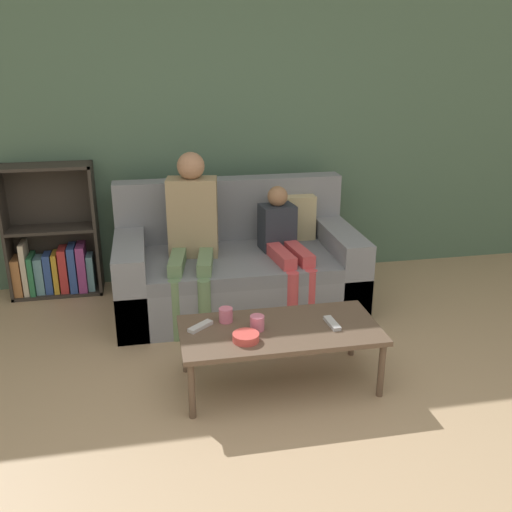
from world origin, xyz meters
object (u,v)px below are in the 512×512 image
at_px(bookshelf, 54,247).
at_px(person_adult, 192,226).
at_px(person_child, 284,243).
at_px(tv_remote_1, 332,323).
at_px(cup_near, 226,315).
at_px(coffee_table, 280,333).
at_px(couch, 238,268).
at_px(cup_far, 257,323).
at_px(snack_bowl, 246,337).
at_px(tv_remote_0, 200,326).

relative_size(bookshelf, person_adult, 0.88).
xyz_separation_m(person_child, tv_remote_1, (0.04, -1.04, -0.15)).
bearing_deg(person_adult, person_child, 4.28).
height_order(person_adult, person_child, person_adult).
bearing_deg(person_adult, cup_near, -74.19).
distance_m(coffee_table, cup_near, 0.34).
bearing_deg(cup_near, person_child, 57.07).
relative_size(couch, person_adult, 1.50).
bearing_deg(cup_far, coffee_table, -2.53).
xyz_separation_m(coffee_table, snack_bowl, (-0.22, -0.11, 0.06)).
bearing_deg(coffee_table, couch, 92.93).
xyz_separation_m(tv_remote_0, tv_remote_1, (0.77, -0.11, 0.00)).
height_order(tv_remote_0, snack_bowl, snack_bowl).
bearing_deg(person_child, tv_remote_0, -134.98).
relative_size(bookshelf, coffee_table, 0.91).
xyz_separation_m(couch, tv_remote_0, (-0.40, -1.09, 0.08)).
xyz_separation_m(person_adult, tv_remote_0, (-0.05, -1.00, -0.31)).
bearing_deg(snack_bowl, couch, 82.85).
height_order(couch, person_adult, person_adult).
height_order(bookshelf, cup_near, bookshelf).
bearing_deg(bookshelf, couch, -19.74).
xyz_separation_m(bookshelf, tv_remote_0, (1.03, -1.61, -0.01)).
xyz_separation_m(bookshelf, person_child, (1.76, -0.67, 0.15)).
bearing_deg(couch, snack_bowl, -97.15).
distance_m(couch, person_adult, 0.53).
relative_size(bookshelf, cup_far, 12.26).
relative_size(cup_near, snack_bowl, 0.57).
xyz_separation_m(person_child, snack_bowl, (-0.49, -1.14, -0.14)).
distance_m(coffee_table, cup_far, 0.16).
distance_m(person_adult, cup_far, 1.15).
xyz_separation_m(couch, person_child, (0.33, -0.16, 0.24)).
xyz_separation_m(cup_far, tv_remote_0, (-0.32, 0.08, -0.03)).
distance_m(cup_far, tv_remote_0, 0.33).
xyz_separation_m(cup_near, tv_remote_1, (0.61, -0.17, -0.03)).
height_order(cup_near, tv_remote_1, cup_near).
bearing_deg(person_adult, tv_remote_1, -47.69).
distance_m(tv_remote_0, snack_bowl, 0.31).
relative_size(couch, cup_far, 20.94).
bearing_deg(snack_bowl, person_child, 66.56).
height_order(person_adult, cup_near, person_adult).
bearing_deg(cup_near, cup_far, -40.51).
xyz_separation_m(couch, coffee_table, (0.06, -1.18, 0.04)).
distance_m(bookshelf, person_child, 1.89).
xyz_separation_m(person_adult, cup_far, (0.27, -1.08, -0.28)).
bearing_deg(cup_near, couch, 77.04).
distance_m(cup_near, tv_remote_0, 0.17).
bearing_deg(cup_near, tv_remote_1, -15.14).
relative_size(person_child, cup_far, 10.74).
relative_size(person_adult, snack_bowl, 8.06).
bearing_deg(tv_remote_1, couch, 103.28).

